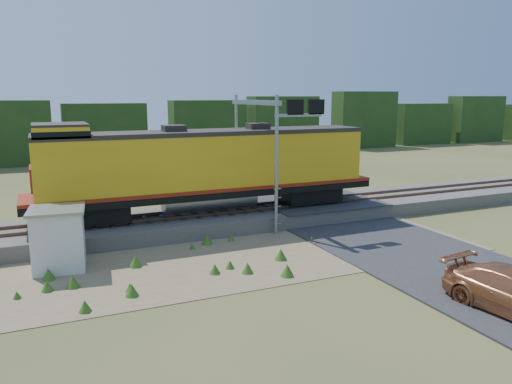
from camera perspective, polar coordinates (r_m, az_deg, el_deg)
name	(u,v)px	position (r m, az deg, el deg)	size (l,w,h in m)	color
ground	(254,258)	(22.62, -0.28, -7.60)	(140.00, 140.00, 0.00)	#475123
ballast	(211,220)	(27.90, -5.21, -3.19)	(70.00, 5.00, 0.80)	slate
rails	(210,211)	(27.78, -5.23, -2.23)	(70.00, 1.54, 0.16)	brown
dirt_shoulder	(208,261)	(22.39, -5.54, -7.81)	(26.00, 8.00, 0.03)	#8C7754
road	(371,235)	(26.63, 13.06, -4.82)	(7.00, 66.00, 0.86)	#38383A
tree_line_north	(119,133)	(58.44, -15.43, 6.55)	(130.00, 3.00, 6.50)	#1A3D16
weed_clumps	(177,268)	(21.64, -9.02, -8.62)	(15.00, 6.20, 0.56)	#37631C
locomotive	(205,167)	(27.23, -5.89, 2.88)	(19.15, 2.92, 4.94)	black
shed	(59,238)	(22.49, -21.64, -4.96)	(2.45, 2.45, 2.63)	silver
signal_gantry	(266,128)	(27.62, 1.13, 7.27)	(2.87, 6.20, 7.24)	gray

